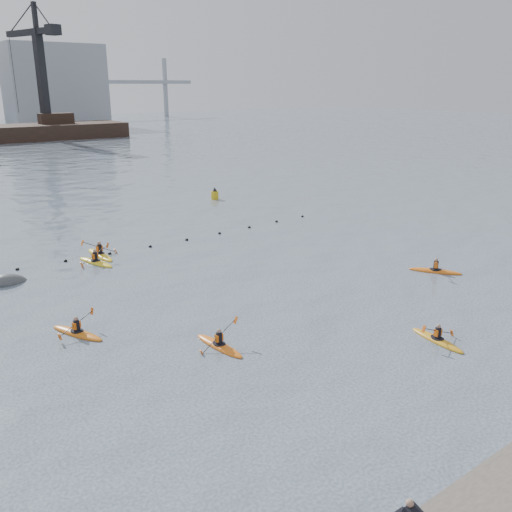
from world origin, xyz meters
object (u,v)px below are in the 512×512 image
(kayaker_5, at_px, (96,262))
(mooring_buoy, at_px, (9,283))
(kayaker_0, at_px, (219,345))
(kayaker_2, at_px, (77,332))
(nav_buoy, at_px, (215,195))
(kayaker_1, at_px, (437,339))
(kayaker_3, at_px, (100,254))
(kayaker_4, at_px, (435,271))

(kayaker_5, distance_m, mooring_buoy, 5.51)
(kayaker_0, relative_size, mooring_buoy, 1.45)
(kayaker_0, relative_size, kayaker_2, 0.99)
(kayaker_5, xyz_separation_m, nav_buoy, (17.52, 12.92, 0.32))
(kayaker_1, relative_size, kayaker_5, 0.90)
(kayaker_2, height_order, kayaker_3, kayaker_3)
(kayaker_1, distance_m, mooring_buoy, 24.11)
(kayaker_0, relative_size, kayaker_4, 1.04)
(kayaker_3, bearing_deg, kayaker_1, -73.25)
(kayaker_2, xyz_separation_m, mooring_buoy, (-0.86, 9.22, -0.10))
(mooring_buoy, bearing_deg, kayaker_1, -55.10)
(kayaker_2, xyz_separation_m, kayaker_5, (4.62, 9.79, 0.01))
(nav_buoy, bearing_deg, kayaker_3, -145.27)
(kayaker_2, height_order, kayaker_5, kayaker_5)
(kayaker_4, height_order, kayaker_5, kayaker_5)
(mooring_buoy, height_order, nav_buoy, nav_buoy)
(kayaker_1, height_order, kayaker_5, kayaker_5)
(kayaker_1, relative_size, nav_buoy, 2.20)
(kayaker_2, distance_m, kayaker_5, 10.83)
(kayaker_4, distance_m, kayaker_5, 21.84)
(mooring_buoy, bearing_deg, nav_buoy, 30.39)
(kayaker_0, xyz_separation_m, kayaker_4, (16.36, 0.43, 0.00))
(kayaker_2, bearing_deg, kayaker_1, -62.74)
(kayaker_4, xyz_separation_m, mooring_buoy, (-21.86, 13.87, -0.10))
(kayaker_0, bearing_deg, kayaker_4, -4.67)
(kayaker_0, height_order, kayaker_1, kayaker_0)
(kayaker_3, bearing_deg, kayaker_5, -123.88)
(kayaker_0, height_order, kayaker_5, kayaker_0)
(kayaker_3, relative_size, nav_buoy, 2.64)
(kayaker_2, bearing_deg, kayaker_0, -71.03)
(kayaker_0, distance_m, nav_buoy, 32.83)
(kayaker_1, height_order, kayaker_3, kayaker_3)
(kayaker_3, relative_size, kayaker_4, 1.20)
(kayaker_0, bearing_deg, kayaker_5, 83.93)
(kayaker_2, relative_size, mooring_buoy, 1.45)
(kayaker_3, xyz_separation_m, kayaker_5, (-0.83, -1.35, -0.01))
(kayaker_2, height_order, mooring_buoy, kayaker_2)
(kayaker_4, bearing_deg, kayaker_0, -32.16)
(kayaker_2, xyz_separation_m, nav_buoy, (22.14, 22.71, 0.32))
(kayaker_3, xyz_separation_m, kayaker_4, (15.55, -15.78, -0.01))
(kayaker_3, xyz_separation_m, mooring_buoy, (-6.31, -1.92, -0.11))
(kayaker_4, relative_size, mooring_buoy, 1.40)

